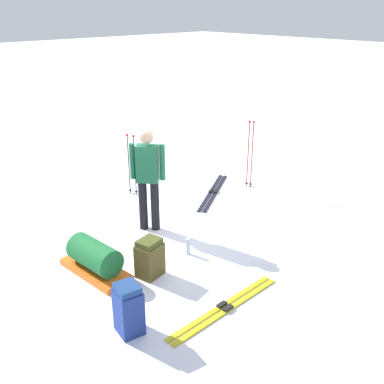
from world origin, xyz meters
name	(u,v)px	position (x,y,z in m)	size (l,w,h in m)	color
ground_plane	(192,231)	(0.00, 0.00, 0.00)	(80.00, 80.00, 0.00)	white
skier_standing	(148,175)	(0.55, 0.45, 0.95)	(0.46, 0.40, 1.70)	black
ski_pair_near	(213,192)	(0.90, -1.43, 0.01)	(1.14, 1.73, 0.05)	black
ski_pair_far	(225,308)	(-1.78, 1.13, 0.01)	(0.18, 1.83, 0.05)	#B3A716
backpack_large_dark	(150,258)	(-0.56, 1.33, 0.27)	(0.34, 0.40, 0.56)	#4E421C
backpack_bright	(129,309)	(-1.31, 2.23, 0.31)	(0.35, 0.32, 0.63)	navy
ski_poles_planted_near	(250,151)	(0.63, -2.20, 0.76)	(0.15, 0.10, 1.38)	maroon
ski_poles_planted_far	(132,161)	(1.95, -0.24, 0.68)	(0.21, 0.11, 1.21)	black
gear_sled	(95,259)	(0.01, 1.85, 0.22)	(1.15, 0.52, 0.49)	orange
thermos_bottle	(188,246)	(-0.50, 0.56, 0.13)	(0.07, 0.07, 0.26)	#A9BBBA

